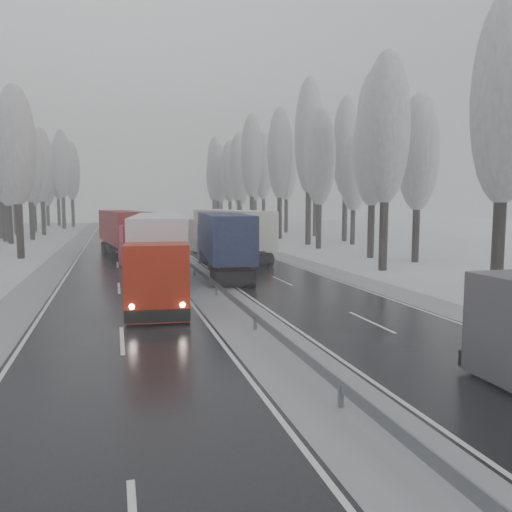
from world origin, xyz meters
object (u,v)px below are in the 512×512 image
truck_cream_box (226,230)px  truck_red_white (159,248)px  truck_blue_box (222,238)px  truck_red_red (124,231)px  box_truck_distant (177,224)px

truck_cream_box → truck_red_white: size_ratio=1.01×
truck_blue_box → truck_red_red: bearing=126.0°
truck_blue_box → truck_red_red: size_ratio=1.00×
truck_blue_box → box_truck_distant: truck_blue_box is taller
box_truck_distant → truck_red_red: truck_red_red is taller
truck_blue_box → truck_red_red: 13.57m
truck_blue_box → truck_red_white: (-5.28, -7.64, 0.04)m
truck_red_white → truck_red_red: 19.43m
truck_red_white → truck_red_red: (-1.55, 19.37, -0.03)m
truck_blue_box → truck_cream_box: size_ratio=0.97×
box_truck_distant → truck_red_red: 39.79m
truck_cream_box → truck_red_red: truck_cream_box is taller
truck_red_red → truck_blue_box: bearing=-67.6°
truck_cream_box → box_truck_distant: size_ratio=2.15×
truck_blue_box → box_truck_distant: bearing=92.6°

